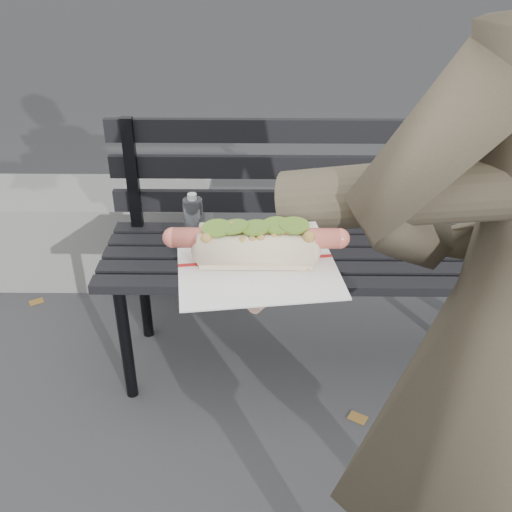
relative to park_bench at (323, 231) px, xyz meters
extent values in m
cylinder|color=black|center=(-0.66, -0.24, -0.30)|extent=(0.04, 0.04, 0.45)
cylinder|color=black|center=(-0.66, 0.10, -0.30)|extent=(0.04, 0.04, 0.45)
cylinder|color=black|center=(0.68, 0.10, -0.30)|extent=(0.04, 0.04, 0.45)
cube|color=black|center=(0.01, -0.25, -0.06)|extent=(1.50, 0.07, 0.03)
cube|color=black|center=(0.01, -0.16, -0.06)|extent=(1.50, 0.07, 0.03)
cube|color=black|center=(0.01, -0.07, -0.06)|extent=(1.50, 0.07, 0.03)
cube|color=black|center=(0.01, 0.02, -0.06)|extent=(1.50, 0.07, 0.03)
cube|color=black|center=(0.01, 0.11, -0.06)|extent=(1.50, 0.07, 0.03)
cube|color=black|center=(-0.66, 0.12, 0.15)|extent=(0.04, 0.03, 0.42)
cube|color=black|center=(0.01, 0.14, 0.05)|extent=(1.50, 0.02, 0.08)
cube|color=black|center=(0.01, 0.14, 0.18)|extent=(1.50, 0.02, 0.08)
cube|color=black|center=(0.01, 0.14, 0.31)|extent=(1.50, 0.02, 0.08)
cylinder|color=white|center=(-0.43, -0.07, 0.05)|extent=(0.06, 0.06, 0.19)
cylinder|color=white|center=(-0.43, -0.07, 0.16)|extent=(0.03, 0.03, 0.02)
cube|color=slate|center=(-1.04, 0.59, -0.32)|extent=(1.20, 0.40, 0.40)
cylinder|color=#463D2E|center=(0.06, -1.07, 0.63)|extent=(0.51, 0.23, 0.19)
cylinder|color=#D8A384|center=(-0.17, -1.17, 0.57)|extent=(0.09, 0.08, 0.07)
ellipsoid|color=#D8A384|center=(-0.21, -1.18, 0.56)|extent=(0.10, 0.11, 0.03)
cylinder|color=#D8A384|center=(-0.27, -1.21, 0.57)|extent=(0.05, 0.02, 0.02)
cylinder|color=#D8A384|center=(-0.27, -1.19, 0.57)|extent=(0.05, 0.02, 0.02)
cylinder|color=#D8A384|center=(-0.27, -1.17, 0.57)|extent=(0.05, 0.02, 0.02)
cylinder|color=#D8A384|center=(-0.27, -1.15, 0.57)|extent=(0.05, 0.02, 0.02)
cylinder|color=#D8A384|center=(-0.20, -1.23, 0.57)|extent=(0.04, 0.05, 0.02)
cube|color=white|center=(-0.21, -1.18, 0.58)|extent=(0.21, 0.21, 0.00)
cube|color=#B21E1E|center=(-0.21, -1.18, 0.58)|extent=(0.19, 0.03, 0.00)
cylinder|color=#DD6855|center=(-0.21, -1.18, 0.61)|extent=(0.20, 0.03, 0.02)
sphere|color=#DD6855|center=(-0.31, -1.18, 0.61)|extent=(0.03, 0.03, 0.02)
sphere|color=#DD6855|center=(-0.11, -1.18, 0.61)|extent=(0.02, 0.03, 0.02)
sphere|color=#9E6B2D|center=(-0.17, -1.16, 0.62)|extent=(0.01, 0.01, 0.01)
sphere|color=#9E6B2D|center=(-0.22, -1.19, 0.62)|extent=(0.01, 0.01, 0.01)
sphere|color=#9E6B2D|center=(-0.17, -1.16, 0.62)|extent=(0.01, 0.01, 0.01)
sphere|color=#9E6B2D|center=(-0.25, -1.15, 0.62)|extent=(0.01, 0.01, 0.01)
sphere|color=#9E6B2D|center=(-0.18, -1.18, 0.62)|extent=(0.01, 0.01, 0.01)
sphere|color=#9E6B2D|center=(-0.25, -1.18, 0.62)|extent=(0.01, 0.01, 0.01)
sphere|color=#9E6B2D|center=(-0.16, -1.18, 0.62)|extent=(0.01, 0.01, 0.01)
sphere|color=#9E6B2D|center=(-0.23, -1.19, 0.62)|extent=(0.01, 0.01, 0.01)
sphere|color=#9E6B2D|center=(-0.23, -1.16, 0.62)|extent=(0.01, 0.01, 0.01)
sphere|color=#9E6B2D|center=(-0.16, -1.19, 0.62)|extent=(0.01, 0.01, 0.01)
sphere|color=#9E6B2D|center=(-0.15, -1.19, 0.62)|extent=(0.01, 0.01, 0.01)
sphere|color=#9E6B2D|center=(-0.22, -1.18, 0.62)|extent=(0.01, 0.01, 0.01)
sphere|color=#9E6B2D|center=(-0.21, -1.19, 0.62)|extent=(0.01, 0.01, 0.01)
sphere|color=#9E6B2D|center=(-0.24, -1.17, 0.62)|extent=(0.01, 0.01, 0.01)
sphere|color=#9E6B2D|center=(-0.18, -1.19, 0.62)|extent=(0.01, 0.01, 0.01)
sphere|color=#9E6B2D|center=(-0.17, -1.17, 0.62)|extent=(0.01, 0.01, 0.01)
sphere|color=#9E6B2D|center=(-0.19, -1.19, 0.63)|extent=(0.01, 0.01, 0.01)
sphere|color=#9E6B2D|center=(-0.27, -1.19, 0.62)|extent=(0.01, 0.01, 0.01)
sphere|color=#9E6B2D|center=(-0.23, -1.16, 0.62)|extent=(0.01, 0.01, 0.01)
sphere|color=#9E6B2D|center=(-0.25, -1.17, 0.62)|extent=(0.01, 0.01, 0.01)
sphere|color=#9E6B2D|center=(-0.23, -1.16, 0.62)|extent=(0.01, 0.01, 0.01)
sphere|color=#9E6B2D|center=(-0.21, -1.19, 0.62)|extent=(0.01, 0.01, 0.01)
sphere|color=#9E6B2D|center=(-0.15, -1.19, 0.63)|extent=(0.01, 0.01, 0.01)
sphere|color=#9E6B2D|center=(-0.21, -1.16, 0.62)|extent=(0.01, 0.01, 0.01)
sphere|color=#9E6B2D|center=(-0.16, -1.19, 0.62)|extent=(0.01, 0.01, 0.01)
sphere|color=#9E6B2D|center=(-0.16, -1.17, 0.62)|extent=(0.01, 0.01, 0.01)
cylinder|color=#5A8724|center=(-0.26, -1.18, 0.63)|extent=(0.04, 0.04, 0.01)
cylinder|color=#5A8724|center=(-0.24, -1.18, 0.63)|extent=(0.04, 0.04, 0.01)
cylinder|color=#5A8724|center=(-0.21, -1.18, 0.63)|extent=(0.04, 0.04, 0.01)
cylinder|color=#5A8724|center=(-0.19, -1.17, 0.63)|extent=(0.04, 0.04, 0.01)
cylinder|color=#5A8724|center=(-0.17, -1.17, 0.63)|extent=(0.04, 0.04, 0.01)
cube|color=brown|center=(-1.18, 0.32, -0.52)|extent=(0.07, 0.07, 0.00)
cube|color=brown|center=(-1.27, 0.92, -0.52)|extent=(0.05, 0.03, 0.00)
cube|color=brown|center=(0.43, 1.09, -0.52)|extent=(0.07, 0.09, 0.00)
cube|color=brown|center=(0.58, 0.02, -0.52)|extent=(0.05, 0.04, 0.00)
cube|color=brown|center=(0.12, -0.35, -0.52)|extent=(0.07, 0.07, 0.00)
cube|color=brown|center=(0.33, -0.64, -0.52)|extent=(0.09, 0.10, 0.00)
camera|label=1|loc=(-0.21, -1.80, 0.96)|focal=42.00mm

